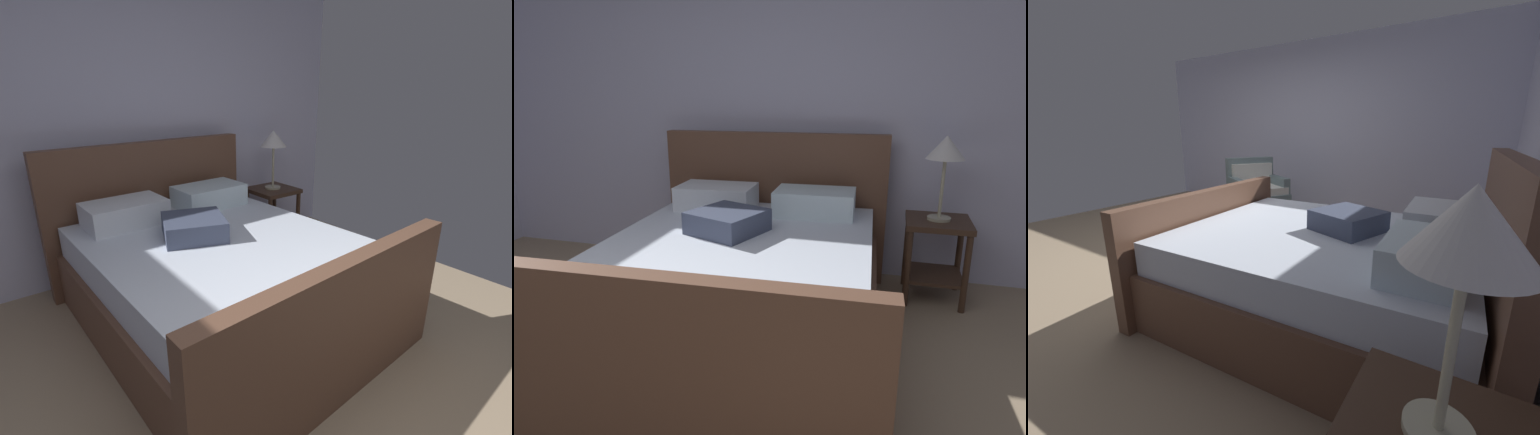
{
  "view_description": "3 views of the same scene",
  "coord_description": "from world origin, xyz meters",
  "views": [
    {
      "loc": [
        -0.87,
        -0.28,
        1.57
      ],
      "look_at": [
        0.71,
        1.75,
        0.68
      ],
      "focal_mm": 25.95,
      "sensor_mm": 36.0,
      "label": 1
    },
    {
      "loc": [
        1.2,
        -0.68,
        1.48
      ],
      "look_at": [
        0.53,
        1.75,
        0.76
      ],
      "focal_mm": 31.16,
      "sensor_mm": 36.0,
      "label": 2
    },
    {
      "loc": [
        2.23,
        2.54,
        1.28
      ],
      "look_at": [
        0.64,
        1.56,
        0.77
      ],
      "focal_mm": 22.0,
      "sensor_mm": 36.0,
      "label": 3
    }
  ],
  "objects": [
    {
      "name": "wall_back",
      "position": [
        0.0,
        2.95,
        1.32
      ],
      "size": [
        5.07,
        0.12,
        2.63
      ],
      "primitive_type": "cube",
      "color": "silver",
      "rests_on": "ground"
    },
    {
      "name": "table_lamp_right",
      "position": [
        1.55,
        2.54,
        1.08
      ],
      "size": [
        0.26,
        0.26,
        0.59
      ],
      "color": "#B7B293",
      "rests_on": "nightstand_right"
    },
    {
      "name": "nightstand_right",
      "position": [
        1.55,
        2.54,
        0.4
      ],
      "size": [
        0.44,
        0.44,
        0.6
      ],
      "color": "#402B1D",
      "rests_on": "ground"
    },
    {
      "name": "bed",
      "position": [
        0.35,
        1.73,
        0.35
      ],
      "size": [
        1.85,
        2.19,
        1.17
      ],
      "color": "brown",
      "rests_on": "ground"
    }
  ]
}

